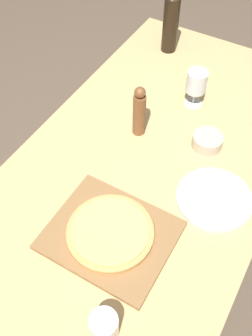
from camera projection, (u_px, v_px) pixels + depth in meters
ground_plane at (140, 256)px, 1.99m from camera, size 12.00×12.00×0.00m
dining_table at (144, 179)px, 1.49m from camera, size 0.91×1.79×0.72m
cutting_board at (110, 235)px, 1.24m from camera, size 0.38×0.32×0.02m
pizza at (110, 232)px, 1.22m from camera, size 0.28×0.28×0.02m
wine_bottle at (171, 20)px, 1.76m from camera, size 0.07×0.07×0.36m
pepper_mill at (139, 112)px, 1.45m from camera, size 0.05×0.05×0.22m
wine_glass at (197, 83)px, 1.55m from camera, size 0.08×0.08×0.16m
small_bowl at (207, 141)px, 1.47m from camera, size 0.11×0.11×0.05m
drinking_tumbler at (104, 326)px, 1.03m from camera, size 0.08×0.08×0.09m
dinner_plate at (214, 199)px, 1.33m from camera, size 0.26×0.26×0.01m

